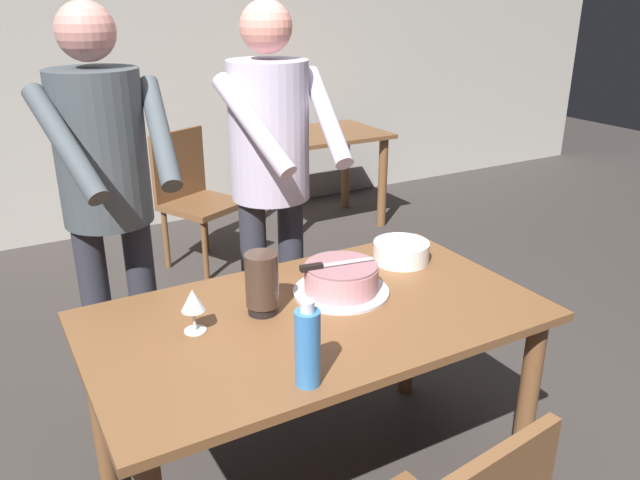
{
  "coord_description": "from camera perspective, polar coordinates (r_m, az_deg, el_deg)",
  "views": [
    {
      "loc": [
        -0.9,
        -1.62,
        1.74
      ],
      "look_at": [
        0.15,
        0.23,
        0.9
      ],
      "focal_mm": 35.33,
      "sensor_mm": 36.0,
      "label": 1
    }
  ],
  "objects": [
    {
      "name": "background_table",
      "position": [
        4.9,
        -0.2,
        7.81
      ],
      "size": [
        1.0,
        0.7,
        0.74
      ],
      "color": "brown",
      "rests_on": "ground_plane"
    },
    {
      "name": "hurricane_lamp",
      "position": [
        2.06,
        -5.28,
        -3.92
      ],
      "size": [
        0.11,
        0.11,
        0.21
      ],
      "color": "black",
      "rests_on": "main_dining_table"
    },
    {
      "name": "water_bottle",
      "position": [
        1.69,
        -1.13,
        -9.62
      ],
      "size": [
        0.07,
        0.07,
        0.25
      ],
      "color": "#387AC6",
      "rests_on": "main_dining_table"
    },
    {
      "name": "plate_stack",
      "position": [
        2.49,
        7.36,
        -1.05
      ],
      "size": [
        0.22,
        0.22,
        0.08
      ],
      "color": "white",
      "rests_on": "main_dining_table"
    },
    {
      "name": "back_wall",
      "position": [
        4.95,
        -19.76,
        15.81
      ],
      "size": [
        10.0,
        0.12,
        2.7
      ],
      "primitive_type": "cube",
      "color": "#BCB7AD",
      "rests_on": "ground_plane"
    },
    {
      "name": "background_chair_1",
      "position": [
        4.27,
        -11.34,
        4.09
      ],
      "size": [
        0.58,
        0.58,
        0.9
      ],
      "color": "brown",
      "rests_on": "ground_plane"
    },
    {
      "name": "main_dining_table",
      "position": [
        2.16,
        -0.38,
        -9.3
      ],
      "size": [
        1.49,
        0.85,
        0.75
      ],
      "color": "brown",
      "rests_on": "ground_plane"
    },
    {
      "name": "person_cutting_cake",
      "position": [
        2.58,
        -4.44,
        6.51
      ],
      "size": [
        0.47,
        0.56,
        1.72
      ],
      "color": "#2D2D38",
      "rests_on": "ground_plane"
    },
    {
      "name": "cake_knife",
      "position": [
        2.16,
        0.18,
        -2.35
      ],
      "size": [
        0.27,
        0.07,
        0.02
      ],
      "color": "silver",
      "rests_on": "cake_on_platter"
    },
    {
      "name": "cake_on_platter",
      "position": [
        2.21,
        1.92,
        -3.62
      ],
      "size": [
        0.34,
        0.34,
        0.11
      ],
      "color": "silver",
      "rests_on": "main_dining_table"
    },
    {
      "name": "wine_glass_near",
      "position": [
        1.98,
        -11.44,
        -5.5
      ],
      "size": [
        0.08,
        0.08,
        0.14
      ],
      "color": "silver",
      "rests_on": "main_dining_table"
    },
    {
      "name": "person_standing_beside",
      "position": [
        2.42,
        -18.76,
        4.39
      ],
      "size": [
        0.47,
        0.56,
        1.72
      ],
      "color": "#2D2D38",
      "rests_on": "ground_plane"
    }
  ]
}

